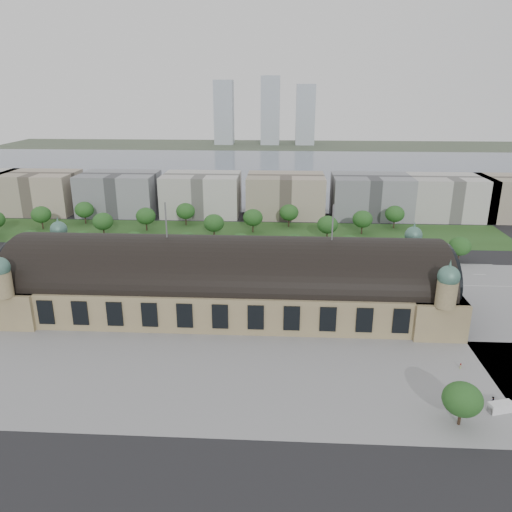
# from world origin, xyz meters

# --- Properties ---
(ground) EXTENTS (900.00, 900.00, 0.00)m
(ground) POSITION_xyz_m (0.00, 0.00, 0.00)
(ground) COLOR black
(ground) RESTS_ON ground
(station) EXTENTS (150.00, 48.40, 44.30)m
(station) POSITION_xyz_m (0.00, 0.00, 10.28)
(station) COLOR #998A5F
(station) RESTS_ON ground
(plaza_south) EXTENTS (190.00, 48.00, 0.12)m
(plaza_south) POSITION_xyz_m (10.00, -44.00, 0.00)
(plaza_south) COLOR gray
(plaza_south) RESTS_ON ground
(road_slab) EXTENTS (260.00, 26.00, 0.10)m
(road_slab) POSITION_xyz_m (-20.00, 38.00, 0.00)
(road_slab) COLOR black
(road_slab) RESTS_ON ground
(grass_belt) EXTENTS (300.00, 45.00, 0.10)m
(grass_belt) POSITION_xyz_m (-15.00, 93.00, 0.00)
(grass_belt) COLOR #28471C
(grass_belt) RESTS_ON ground
(petrol_station) EXTENTS (14.00, 13.00, 5.05)m
(petrol_station) POSITION_xyz_m (-53.91, 65.28, 2.95)
(petrol_station) COLOR #D94D0C
(petrol_station) RESTS_ON ground
(lake) EXTENTS (700.00, 320.00, 0.08)m
(lake) POSITION_xyz_m (0.00, 298.00, 0.00)
(lake) COLOR slate
(lake) RESTS_ON ground
(far_shore) EXTENTS (700.00, 120.00, 0.14)m
(far_shore) POSITION_xyz_m (0.00, 498.00, 0.00)
(far_shore) COLOR #44513D
(far_shore) RESTS_ON ground
(far_tower_left) EXTENTS (24.00, 24.00, 80.00)m
(far_tower_left) POSITION_xyz_m (-60.00, 508.00, 40.00)
(far_tower_left) COLOR #9EA8B2
(far_tower_left) RESTS_ON ground
(far_tower_mid) EXTENTS (24.00, 24.00, 85.00)m
(far_tower_mid) POSITION_xyz_m (0.00, 508.00, 42.50)
(far_tower_mid) COLOR #9EA8B2
(far_tower_mid) RESTS_ON ground
(far_tower_right) EXTENTS (24.00, 24.00, 75.00)m
(far_tower_right) POSITION_xyz_m (45.00, 508.00, 37.50)
(far_tower_right) COLOR #9EA8B2
(far_tower_right) RESTS_ON ground
(office_1) EXTENTS (45.00, 32.00, 24.00)m
(office_1) POSITION_xyz_m (-130.00, 133.00, 12.00)
(office_1) COLOR tan
(office_1) RESTS_ON ground
(office_2) EXTENTS (45.00, 32.00, 24.00)m
(office_2) POSITION_xyz_m (-80.00, 133.00, 12.00)
(office_2) COLOR gray
(office_2) RESTS_ON ground
(office_3) EXTENTS (45.00, 32.00, 24.00)m
(office_3) POSITION_xyz_m (-30.00, 133.00, 12.00)
(office_3) COLOR #BAB7B0
(office_3) RESTS_ON ground
(office_4) EXTENTS (45.00, 32.00, 24.00)m
(office_4) POSITION_xyz_m (20.00, 133.00, 12.00)
(office_4) COLOR tan
(office_4) RESTS_ON ground
(office_5) EXTENTS (45.00, 32.00, 24.00)m
(office_5) POSITION_xyz_m (70.00, 133.00, 12.00)
(office_5) COLOR gray
(office_5) RESTS_ON ground
(office_6) EXTENTS (45.00, 32.00, 24.00)m
(office_6) POSITION_xyz_m (115.00, 133.00, 12.00)
(office_6) COLOR #BAB7B0
(office_6) RESTS_ON ground
(tree_row_1) EXTENTS (9.60, 9.60, 11.52)m
(tree_row_1) POSITION_xyz_m (-96.00, 53.00, 7.43)
(tree_row_1) COLOR #2D2116
(tree_row_1) RESTS_ON ground
(tree_row_2) EXTENTS (9.60, 9.60, 11.52)m
(tree_row_2) POSITION_xyz_m (-72.00, 53.00, 7.43)
(tree_row_2) COLOR #2D2116
(tree_row_2) RESTS_ON ground
(tree_row_3) EXTENTS (9.60, 9.60, 11.52)m
(tree_row_3) POSITION_xyz_m (-48.00, 53.00, 7.43)
(tree_row_3) COLOR #2D2116
(tree_row_3) RESTS_ON ground
(tree_row_4) EXTENTS (9.60, 9.60, 11.52)m
(tree_row_4) POSITION_xyz_m (-24.00, 53.00, 7.43)
(tree_row_4) COLOR #2D2116
(tree_row_4) RESTS_ON ground
(tree_row_5) EXTENTS (9.60, 9.60, 11.52)m
(tree_row_5) POSITION_xyz_m (0.00, 53.00, 7.43)
(tree_row_5) COLOR #2D2116
(tree_row_5) RESTS_ON ground
(tree_row_6) EXTENTS (9.60, 9.60, 11.52)m
(tree_row_6) POSITION_xyz_m (24.00, 53.00, 7.43)
(tree_row_6) COLOR #2D2116
(tree_row_6) RESTS_ON ground
(tree_row_7) EXTENTS (9.60, 9.60, 11.52)m
(tree_row_7) POSITION_xyz_m (48.00, 53.00, 7.43)
(tree_row_7) COLOR #2D2116
(tree_row_7) RESTS_ON ground
(tree_row_8) EXTENTS (9.60, 9.60, 11.52)m
(tree_row_8) POSITION_xyz_m (72.00, 53.00, 7.43)
(tree_row_8) COLOR #2D2116
(tree_row_8) RESTS_ON ground
(tree_row_9) EXTENTS (9.60, 9.60, 11.52)m
(tree_row_9) POSITION_xyz_m (96.00, 53.00, 7.43)
(tree_row_9) COLOR #2D2116
(tree_row_9) RESTS_ON ground
(tree_belt_1) EXTENTS (10.40, 10.40, 12.48)m
(tree_belt_1) POSITION_xyz_m (-111.00, 95.00, 8.05)
(tree_belt_1) COLOR #2D2116
(tree_belt_1) RESTS_ON ground
(tree_belt_2) EXTENTS (10.40, 10.40, 12.48)m
(tree_belt_2) POSITION_xyz_m (-92.00, 107.00, 8.05)
(tree_belt_2) COLOR #2D2116
(tree_belt_2) RESTS_ON ground
(tree_belt_3) EXTENTS (10.40, 10.40, 12.48)m
(tree_belt_3) POSITION_xyz_m (-73.00, 83.00, 8.05)
(tree_belt_3) COLOR #2D2116
(tree_belt_3) RESTS_ON ground
(tree_belt_4) EXTENTS (10.40, 10.40, 12.48)m
(tree_belt_4) POSITION_xyz_m (-54.00, 95.00, 8.05)
(tree_belt_4) COLOR #2D2116
(tree_belt_4) RESTS_ON ground
(tree_belt_5) EXTENTS (10.40, 10.40, 12.48)m
(tree_belt_5) POSITION_xyz_m (-35.00, 107.00, 8.05)
(tree_belt_5) COLOR #2D2116
(tree_belt_5) RESTS_ON ground
(tree_belt_6) EXTENTS (10.40, 10.40, 12.48)m
(tree_belt_6) POSITION_xyz_m (-16.00, 83.00, 8.05)
(tree_belt_6) COLOR #2D2116
(tree_belt_6) RESTS_ON ground
(tree_belt_7) EXTENTS (10.40, 10.40, 12.48)m
(tree_belt_7) POSITION_xyz_m (3.00, 95.00, 8.05)
(tree_belt_7) COLOR #2D2116
(tree_belt_7) RESTS_ON ground
(tree_belt_8) EXTENTS (10.40, 10.40, 12.48)m
(tree_belt_8) POSITION_xyz_m (22.00, 107.00, 8.05)
(tree_belt_8) COLOR #2D2116
(tree_belt_8) RESTS_ON ground
(tree_belt_9) EXTENTS (10.40, 10.40, 12.48)m
(tree_belt_9) POSITION_xyz_m (41.00, 83.00, 8.05)
(tree_belt_9) COLOR #2D2116
(tree_belt_9) RESTS_ON ground
(tree_belt_10) EXTENTS (10.40, 10.40, 12.48)m
(tree_belt_10) POSITION_xyz_m (60.00, 95.00, 8.05)
(tree_belt_10) COLOR #2D2116
(tree_belt_10) RESTS_ON ground
(tree_belt_11) EXTENTS (10.40, 10.40, 12.48)m
(tree_belt_11) POSITION_xyz_m (79.00, 107.00, 8.05)
(tree_belt_11) COLOR #2D2116
(tree_belt_11) RESTS_ON ground
(tree_plaza_s) EXTENTS (9.00, 9.00, 10.64)m
(tree_plaza_s) POSITION_xyz_m (60.00, -60.00, 6.80)
(tree_plaza_s) COLOR #2D2116
(tree_plaza_s) RESTS_ON ground
(traffic_car_0) EXTENTS (4.08, 1.73, 1.38)m
(traffic_car_0) POSITION_xyz_m (-98.33, 38.98, 0.69)
(traffic_car_0) COLOR silver
(traffic_car_0) RESTS_ON ground
(traffic_car_1) EXTENTS (4.90, 2.01, 1.58)m
(traffic_car_1) POSITION_xyz_m (-97.53, 38.11, 0.79)
(traffic_car_1) COLOR gray
(traffic_car_1) RESTS_ON ground
(traffic_car_2) EXTENTS (5.98, 2.92, 1.64)m
(traffic_car_2) POSITION_xyz_m (-55.51, 28.93, 0.82)
(traffic_car_2) COLOR black
(traffic_car_2) RESTS_ON ground
(traffic_car_3) EXTENTS (4.91, 2.05, 1.42)m
(traffic_car_3) POSITION_xyz_m (-14.66, 37.78, 0.71)
(traffic_car_3) COLOR maroon
(traffic_car_3) RESTS_ON ground
(traffic_car_4) EXTENTS (4.11, 1.73, 1.39)m
(traffic_car_4) POSITION_xyz_m (5.54, 36.32, 0.69)
(traffic_car_4) COLOR #172540
(traffic_car_4) RESTS_ON ground
(traffic_car_5) EXTENTS (3.95, 1.56, 1.28)m
(traffic_car_5) POSITION_xyz_m (50.13, 38.93, 0.64)
(traffic_car_5) COLOR slate
(traffic_car_5) RESTS_ON ground
(traffic_car_6) EXTENTS (5.68, 3.05, 1.52)m
(traffic_car_6) POSITION_xyz_m (76.15, 32.69, 0.76)
(traffic_car_6) COLOR silver
(traffic_car_6) RESTS_ON ground
(parked_car_0) EXTENTS (4.97, 3.28, 1.55)m
(parked_car_0) POSITION_xyz_m (-60.63, 25.00, 0.77)
(parked_car_0) COLOR black
(parked_car_0) RESTS_ON ground
(parked_car_1) EXTENTS (5.71, 4.96, 1.46)m
(parked_car_1) POSITION_xyz_m (-72.31, 21.00, 0.73)
(parked_car_1) COLOR maroon
(parked_car_1) RESTS_ON ground
(parked_car_2) EXTENTS (5.48, 3.81, 1.47)m
(parked_car_2) POSITION_xyz_m (-38.14, 23.99, 0.74)
(parked_car_2) COLOR #1A244A
(parked_car_2) RESTS_ON ground
(parked_car_3) EXTENTS (4.93, 3.78, 1.57)m
(parked_car_3) POSITION_xyz_m (-59.22, 21.00, 0.78)
(parked_car_3) COLOR #54575C
(parked_car_3) RESTS_ON ground
(parked_car_4) EXTENTS (5.12, 3.24, 1.59)m
(parked_car_4) POSITION_xyz_m (-24.78, 21.16, 0.80)
(parked_car_4) COLOR #B9BABC
(parked_car_4) RESTS_ON ground
(parked_car_5) EXTENTS (4.94, 4.49, 1.28)m
(parked_car_5) POSITION_xyz_m (-47.64, 25.00, 0.64)
(parked_car_5) COLOR gray
(parked_car_5) RESTS_ON ground
(parked_car_6) EXTENTS (5.09, 4.02, 1.38)m
(parked_car_6) POSITION_xyz_m (-18.00, 24.42, 0.69)
(parked_car_6) COLOR black
(parked_car_6) RESTS_ON ground
(bus_west) EXTENTS (10.61, 2.99, 2.92)m
(bus_west) POSITION_xyz_m (-19.00, 27.12, 1.46)
(bus_west) COLOR #AC1B2A
(bus_west) RESTS_ON ground
(bus_mid) EXTENTS (13.70, 4.43, 3.75)m
(bus_mid) POSITION_xyz_m (20.24, 32.00, 1.87)
(bus_mid) COLOR white
(bus_mid) RESTS_ON ground
(bus_east) EXTENTS (11.78, 3.80, 3.22)m
(bus_east) POSITION_xyz_m (26.94, 28.78, 1.61)
(bus_east) COLOR #BAB3AC
(bus_east) RESTS_ON ground
(van_south) EXTENTS (6.27, 3.89, 2.53)m
(van_south) POSITION_xyz_m (71.08, -54.70, 1.21)
(van_south) COLOR silver
(van_south) RESTS_ON ground
(pedestrian_0) EXTENTS (0.88, 0.65, 1.60)m
(pedestrian_0) POSITION_xyz_m (68.31, -35.59, 0.80)
(pedestrian_0) COLOR gray
(pedestrian_0) RESTS_ON ground
(pedestrian_1) EXTENTS (0.80, 0.84, 1.93)m
(pedestrian_1) POSITION_xyz_m (62.22, -47.24, 0.96)
(pedestrian_1) COLOR gray
(pedestrian_1) RESTS_ON ground
(pedestrian_4) EXTENTS (1.23, 1.02, 1.77)m
(pedestrian_4) POSITION_xyz_m (70.99, -51.14, 0.88)
(pedestrian_4) COLOR gray
(pedestrian_4) RESTS_ON ground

